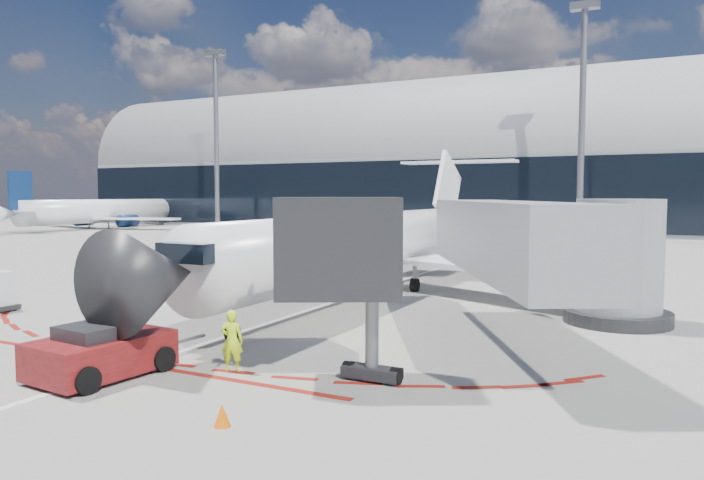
% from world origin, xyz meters
% --- Properties ---
extents(ground, '(260.00, 260.00, 0.00)m').
position_xyz_m(ground, '(0.00, 0.00, 0.00)').
color(ground, slate).
rests_on(ground, ground).
extents(apron_centerline, '(0.25, 40.00, 0.01)m').
position_xyz_m(apron_centerline, '(0.00, 2.00, 0.01)').
color(apron_centerline, silver).
rests_on(apron_centerline, ground).
extents(apron_stop_bar, '(14.00, 0.25, 0.01)m').
position_xyz_m(apron_stop_bar, '(0.00, -11.50, 0.01)').
color(apron_stop_bar, maroon).
rests_on(apron_stop_bar, ground).
extents(terminal_building, '(150.00, 24.15, 24.00)m').
position_xyz_m(terminal_building, '(0.00, 64.97, 8.52)').
color(terminal_building, gray).
rests_on(terminal_building, ground).
extents(jet_bridge, '(10.03, 15.20, 4.90)m').
position_xyz_m(jet_bridge, '(9.79, -3.01, 3.01)').
color(jet_bridge, gray).
rests_on(jet_bridge, ground).
extents(light_mast_west, '(0.70, 0.70, 25.00)m').
position_xyz_m(light_mast_west, '(-45.00, 48.00, 12.50)').
color(light_mast_west, slate).
rests_on(light_mast_west, ground).
extents(light_mast_centre, '(0.70, 0.70, 25.00)m').
position_xyz_m(light_mast_centre, '(5.00, 48.00, 12.50)').
color(light_mast_centre, slate).
rests_on(light_mast_centre, ground).
extents(regional_jet, '(25.46, 31.39, 7.86)m').
position_xyz_m(regional_jet, '(0.59, 3.57, 2.63)').
color(regional_jet, white).
rests_on(regional_jet, ground).
extents(pushback_tug, '(2.68, 5.71, 1.46)m').
position_xyz_m(pushback_tug, '(-0.06, -12.81, 0.65)').
color(pushback_tug, '#510F0B').
rests_on(pushback_tug, ground).
extents(ramp_worker, '(0.75, 0.62, 1.75)m').
position_xyz_m(ramp_worker, '(2.86, -10.80, 0.88)').
color(ramp_worker, '#C9F81A').
rests_on(ramp_worker, ground).
extents(safety_cone_right, '(0.36, 0.36, 0.49)m').
position_xyz_m(safety_cone_right, '(5.29, -14.31, 0.25)').
color(safety_cone_right, '#F96105').
rests_on(safety_cone_right, ground).
extents(bg_airliner_0, '(30.83, 32.64, 9.97)m').
position_xyz_m(bg_airliner_0, '(-60.50, 41.05, 4.99)').
color(bg_airliner_0, white).
rests_on(bg_airliner_0, ground).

